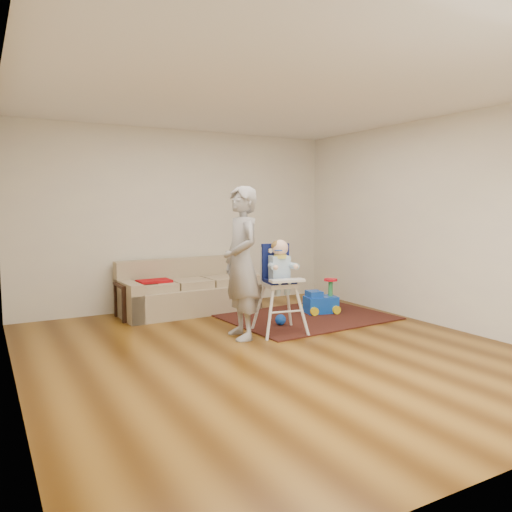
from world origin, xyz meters
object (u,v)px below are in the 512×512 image
sofa (189,286)px  high_chair (280,288)px  toy_ball (281,320)px  ride_on_toy (321,296)px  adult (241,263)px  side_table (136,300)px

sofa → high_chair: size_ratio=1.74×
sofa → toy_ball: sofa is taller
ride_on_toy → adult: bearing=-148.2°
sofa → adult: (0.02, -1.63, 0.51)m
ride_on_toy → adult: adult is taller
side_table → ride_on_toy: bearing=-23.3°
high_chair → adult: (-0.51, 0.04, 0.34)m
high_chair → adult: 0.61m
toy_ball → high_chair: 0.58m
toy_ball → adult: (-0.70, -0.24, 0.81)m
side_table → adult: bearing=-63.7°
side_table → toy_ball: bearing=-42.9°
ride_on_toy → adult: 1.83m
ride_on_toy → toy_ball: (-0.91, -0.36, -0.18)m
sofa → side_table: sofa is taller
side_table → high_chair: bearing=-51.9°
side_table → toy_ball: 2.06m
ride_on_toy → high_chair: 1.31m
side_table → high_chair: high_chair is taller
sofa → side_table: size_ratio=4.09×
sofa → adult: bearing=-91.9°
high_chair → toy_ball: bearing=66.1°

